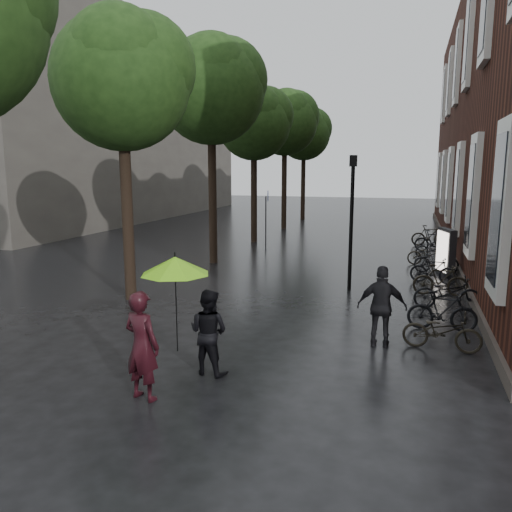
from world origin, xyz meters
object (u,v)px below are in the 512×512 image
at_px(parked_bicycles, 436,265).
at_px(ad_lightbox, 446,253).
at_px(lamp_post, 352,210).
at_px(person_black, 209,332).
at_px(pedestrian_walking, 382,307).
at_px(person_burgundy, 142,346).

bearing_deg(parked_bicycles, ad_lightbox, 42.11).
bearing_deg(ad_lightbox, lamp_post, -153.68).
height_order(person_black, parked_bicycles, person_black).
bearing_deg(ad_lightbox, pedestrian_walking, -120.80).
distance_m(person_burgundy, ad_lightbox, 12.80).
xyz_separation_m(parked_bicycles, lamp_post, (-2.69, -2.68, 2.08)).
height_order(pedestrian_walking, ad_lightbox, pedestrian_walking).
relative_size(parked_bicycles, lamp_post, 3.72).
height_order(person_black, lamp_post, lamp_post).
bearing_deg(pedestrian_walking, person_black, 38.16).
relative_size(pedestrian_walking, parked_bicycles, 0.11).
height_order(person_burgundy, lamp_post, lamp_post).
xyz_separation_m(person_black, parked_bicycles, (4.44, 10.01, -0.35)).
height_order(parked_bicycles, ad_lightbox, ad_lightbox).
bearing_deg(lamp_post, parked_bicycles, 44.89).
xyz_separation_m(person_black, pedestrian_walking, (3.01, 2.40, 0.08)).
bearing_deg(person_burgundy, person_black, -103.28).
relative_size(person_black, parked_bicycles, 0.10).
xyz_separation_m(person_burgundy, lamp_post, (2.40, 8.64, 1.62)).
distance_m(person_black, parked_bicycles, 10.96).
bearing_deg(lamp_post, person_burgundy, -105.55).
bearing_deg(person_burgundy, pedestrian_walking, -121.52).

